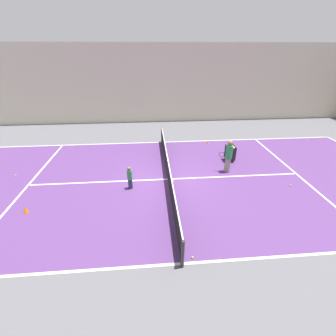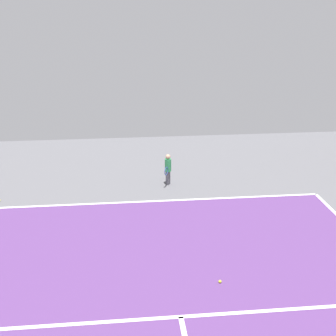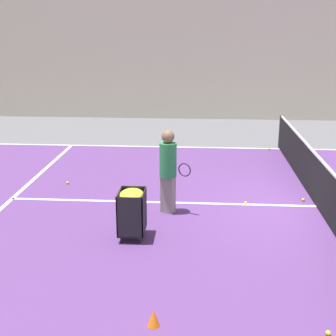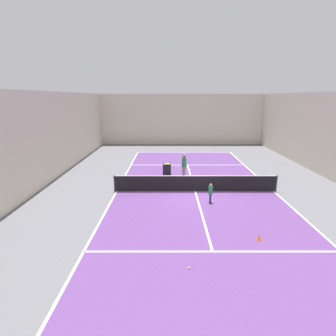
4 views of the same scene
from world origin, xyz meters
The scene contains 26 objects.
ground_plane centered at (0.00, 0.00, 0.00)m, with size 38.78×38.78×0.00m, color #5B5B60.
court_playing_area centered at (0.00, 0.00, 0.00)m, with size 10.13×24.71×0.00m.
line_baseline_far centered at (0.00, 12.36, 0.01)m, with size 10.13×0.10×0.00m, color white.
line_sideline_left centered at (-5.06, 0.00, 0.01)m, with size 0.10×24.71×0.00m, color white.
line_sideline_right centered at (5.06, 0.00, 0.01)m, with size 0.10×24.71×0.00m, color white.
line_service_near centered at (0.00, -6.80, 0.01)m, with size 10.13×0.10×0.00m, color white.
line_service_far centered at (0.00, 6.80, 0.01)m, with size 10.13×0.10×0.00m, color white.
line_centre_service centered at (0.00, 0.00, 0.01)m, with size 0.10×13.59×0.00m, color white.
hall_enclosure_left centered at (-10.17, 0.00, 3.13)m, with size 0.15×35.08×6.26m.
hall_enclosure_far centered at (0.00, 17.47, 3.13)m, with size 20.20×0.15×6.26m.
tennis_net centered at (0.00, 0.00, 0.55)m, with size 10.43×0.10×1.07m.
coach_at_net centered at (-0.55, 3.20, 1.01)m, with size 0.47×0.71×1.76m.
child_midcourt centered at (0.67, -1.83, 0.66)m, with size 0.25×0.25×1.14m.
ball_cart centered at (-1.84, 3.77, 0.64)m, with size 0.62×0.47×0.92m.
training_cone_0 centered at (-4.48, 3.11, 0.12)m, with size 0.16×0.16×0.23m, color orange.
training_cone_1 centered at (2.11, -5.93, 0.14)m, with size 0.20×0.20×0.27m, color orange.
tennis_ball_0 centered at (-5.13, 11.87, 0.04)m, with size 0.07×0.07×0.07m, color yellow.
tennis_ball_1 centered at (0.43, 9.77, 0.04)m, with size 0.07×0.07×0.07m, color yellow.
tennis_ball_2 centered at (-4.53, 0.90, 0.04)m, with size 0.07×0.07×0.07m, color yellow.
tennis_ball_3 centered at (0.30, 0.23, 0.04)m, with size 0.07×0.07×0.07m, color yellow.
tennis_ball_4 centered at (0.02, 1.53, 0.04)m, with size 0.07×0.07×0.07m, color yellow.
tennis_ball_5 centered at (-1.01, -7.86, 0.04)m, with size 0.07×0.07×0.07m, color yellow.
tennis_ball_6 centered at (4.88, 0.37, 0.04)m, with size 0.07×0.07×0.07m, color yellow.
tennis_ball_8 centered at (-4.58, 10.42, 0.04)m, with size 0.07×0.07×0.07m, color yellow.
tennis_ball_9 centered at (1.11, 5.83, 0.04)m, with size 0.07×0.07×0.07m, color yellow.
tennis_ball_10 centered at (0.82, 8.84, 0.04)m, with size 0.07×0.07×0.07m, color yellow.
Camera 4 is at (-1.75, -15.85, 5.86)m, focal length 28.00 mm.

